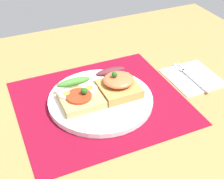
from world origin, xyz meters
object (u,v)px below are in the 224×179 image
at_px(napkin, 192,77).
at_px(sandwich_egg_tomato, 79,96).
at_px(sandwich_salmon, 118,84).
at_px(fork, 190,76).
at_px(plate, 101,100).

bearing_deg(napkin, sandwich_egg_tomato, 178.25).
distance_m(sandwich_egg_tomato, sandwich_salmon, 0.10).
xyz_separation_m(napkin, fork, (-0.01, 0.00, 0.00)).
bearing_deg(fork, sandwich_egg_tomato, 178.30).
distance_m(plate, fork, 0.26).
height_order(plate, sandwich_salmon, sandwich_salmon).
xyz_separation_m(sandwich_egg_tomato, napkin, (0.32, -0.01, -0.03)).
xyz_separation_m(plate, napkin, (0.27, 0.00, -0.01)).
height_order(napkin, fork, fork).
xyz_separation_m(sandwich_egg_tomato, sandwich_salmon, (0.10, -0.00, 0.01)).
bearing_deg(plate, napkin, 0.23).
relative_size(plate, fork, 1.67).
distance_m(plate, sandwich_egg_tomato, 0.05).
bearing_deg(napkin, sandwich_salmon, 177.63).
bearing_deg(sandwich_salmon, napkin, -2.37).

